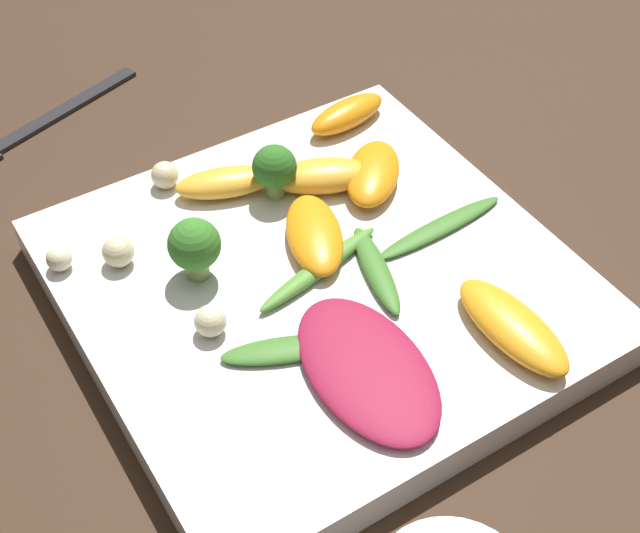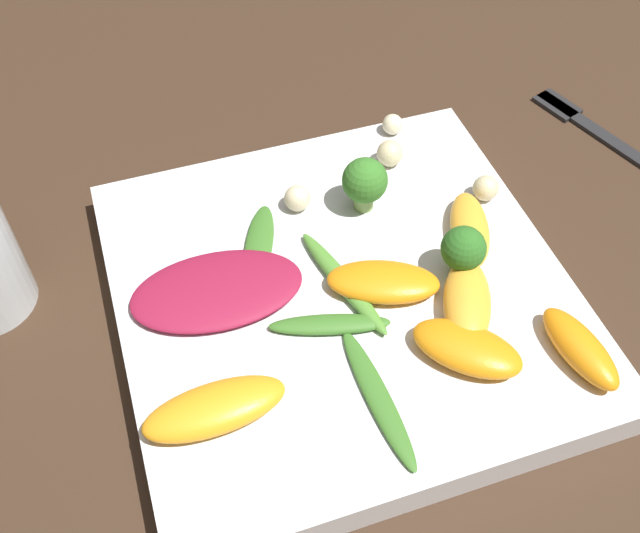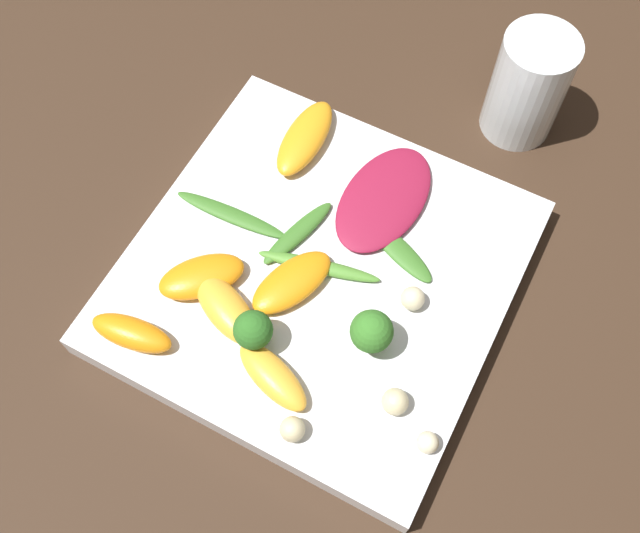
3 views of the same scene
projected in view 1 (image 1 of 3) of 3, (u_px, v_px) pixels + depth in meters
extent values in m
plane|color=#382619|center=(319.00, 301.00, 0.54)|extent=(2.40, 2.40, 0.00)
cube|color=white|center=(319.00, 287.00, 0.53)|extent=(0.28, 0.28, 0.02)
cube|color=#262628|center=(46.00, 118.00, 0.66)|extent=(0.06, 0.16, 0.01)
ellipsoid|color=maroon|center=(367.00, 368.00, 0.46)|extent=(0.11, 0.07, 0.01)
ellipsoid|color=#FCAD33|center=(226.00, 182.00, 0.56)|extent=(0.04, 0.07, 0.02)
ellipsoid|color=orange|center=(314.00, 234.00, 0.53)|extent=(0.08, 0.06, 0.01)
ellipsoid|color=orange|center=(373.00, 173.00, 0.57)|extent=(0.07, 0.07, 0.02)
ellipsoid|color=orange|center=(347.00, 114.00, 0.61)|extent=(0.03, 0.06, 0.02)
ellipsoid|color=orange|center=(513.00, 326.00, 0.48)|extent=(0.08, 0.03, 0.02)
ellipsoid|color=#FCAD33|center=(323.00, 176.00, 0.56)|extent=(0.05, 0.07, 0.02)
cylinder|color=#7A9E51|center=(197.00, 265.00, 0.51)|extent=(0.01, 0.01, 0.02)
sphere|color=#387A28|center=(194.00, 244.00, 0.50)|extent=(0.03, 0.03, 0.03)
cylinder|color=#84AD5B|center=(275.00, 186.00, 0.56)|extent=(0.01, 0.01, 0.02)
sphere|color=#2D6B23|center=(274.00, 167.00, 0.55)|extent=(0.03, 0.03, 0.03)
ellipsoid|color=#3D7528|center=(376.00, 270.00, 0.51)|extent=(0.07, 0.03, 0.01)
ellipsoid|color=#518E33|center=(321.00, 267.00, 0.52)|extent=(0.03, 0.09, 0.01)
ellipsoid|color=#3D7528|center=(285.00, 350.00, 0.47)|extent=(0.04, 0.07, 0.01)
ellipsoid|color=#3D7528|center=(440.00, 227.00, 0.54)|extent=(0.02, 0.10, 0.00)
sphere|color=beige|center=(59.00, 259.00, 0.51)|extent=(0.02, 0.02, 0.02)
sphere|color=beige|center=(118.00, 251.00, 0.52)|extent=(0.02, 0.02, 0.02)
sphere|color=beige|center=(210.00, 321.00, 0.48)|extent=(0.02, 0.02, 0.02)
sphere|color=beige|center=(165.00, 175.00, 0.56)|extent=(0.02, 0.02, 0.02)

